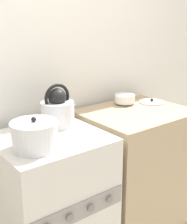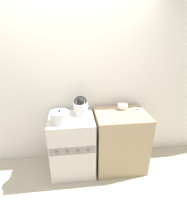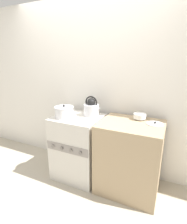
# 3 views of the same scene
# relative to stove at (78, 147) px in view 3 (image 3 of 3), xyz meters

# --- Properties ---
(ground_plane) EXTENTS (12.00, 12.00, 0.00)m
(ground_plane) POSITION_rel_stove_xyz_m (-0.00, -0.29, -0.45)
(ground_plane) COLOR #B2A893
(wall_back) EXTENTS (7.00, 0.06, 2.50)m
(wall_back) POSITION_rel_stove_xyz_m (-0.00, 0.41, 0.80)
(wall_back) COLOR silver
(wall_back) RESTS_ON ground_plane
(stove) EXTENTS (0.64, 0.61, 0.91)m
(stove) POSITION_rel_stove_xyz_m (0.00, 0.00, 0.00)
(stove) COLOR beige
(stove) RESTS_ON ground_plane
(counter) EXTENTS (0.76, 0.63, 0.92)m
(counter) POSITION_rel_stove_xyz_m (0.74, 0.02, 0.01)
(counter) COLOR tan
(counter) RESTS_ON ground_plane
(kettle) EXTENTS (0.26, 0.21, 0.28)m
(kettle) POSITION_rel_stove_xyz_m (0.15, 0.13, 0.56)
(kettle) COLOR silver
(kettle) RESTS_ON stove
(cooking_pot) EXTENTS (0.25, 0.25, 0.18)m
(cooking_pot) POSITION_rel_stove_xyz_m (-0.14, -0.11, 0.53)
(cooking_pot) COLOR silver
(cooking_pot) RESTS_ON stove
(enamel_bowl) EXTENTS (0.16, 0.16, 0.08)m
(enamel_bowl) POSITION_rel_stove_xyz_m (0.80, 0.20, 0.51)
(enamel_bowl) COLOR white
(enamel_bowl) RESTS_ON counter
(loose_pot_lid) EXTENTS (0.20, 0.20, 0.03)m
(loose_pot_lid) POSITION_rel_stove_xyz_m (1.00, 0.10, 0.47)
(loose_pot_lid) COLOR silver
(loose_pot_lid) RESTS_ON counter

